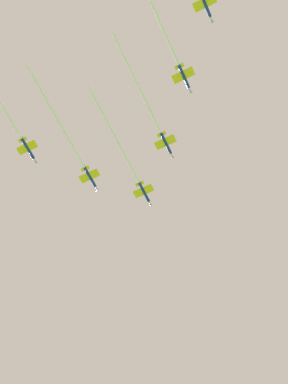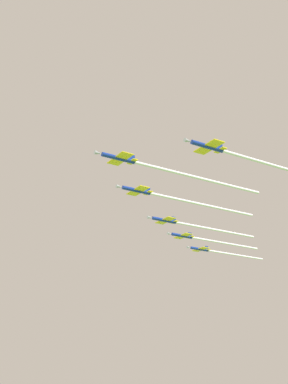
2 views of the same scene
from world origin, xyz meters
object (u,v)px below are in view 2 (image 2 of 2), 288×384
at_px(jet_lead, 167,170).
at_px(jet_port_inner, 255,160).
at_px(jet_port_trail, 204,240).
at_px(jet_starboard_inner, 175,199).
at_px(jet_starboard_outer, 192,225).
at_px(jet_tail_end, 218,252).

xyz_separation_m(jet_lead, jet_port_inner, (20.68, 0.45, 0.22)).
height_order(jet_port_inner, jet_port_trail, jet_port_inner).
relative_size(jet_starboard_inner, jet_starboard_outer, 1.10).
bearing_deg(jet_lead, jet_starboard_outer, -44.64).
bearing_deg(jet_starboard_outer, jet_port_inner, 161.12).
height_order(jet_lead, jet_port_trail, jet_lead).
height_order(jet_lead, jet_starboard_outer, jet_lead).
bearing_deg(jet_port_trail, jet_tail_end, -50.74).
bearing_deg(jet_lead, jet_port_inner, -136.48).
distance_m(jet_lead, jet_tail_end, 88.33).
relative_size(jet_port_inner, jet_tail_end, 1.28).
relative_size(jet_lead, jet_tail_end, 1.25).
bearing_deg(jet_lead, jet_port_trail, -45.90).
bearing_deg(jet_tail_end, jet_port_inner, 146.03).
distance_m(jet_port_inner, jet_port_trail, 68.11).
height_order(jet_port_inner, jet_starboard_outer, jet_port_inner).
relative_size(jet_lead, jet_port_inner, 0.97).
xyz_separation_m(jet_starboard_outer, jet_tail_end, (1.43, 46.20, 2.30)).
xyz_separation_m(jet_starboard_outer, jet_port_trail, (0.20, 22.53, 1.25)).
bearing_deg(jet_starboard_inner, jet_starboard_outer, -48.34).
bearing_deg(jet_port_trail, jet_starboard_inner, 131.71).
xyz_separation_m(jet_port_inner, jet_tail_end, (-21.53, 87.86, 0.74)).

